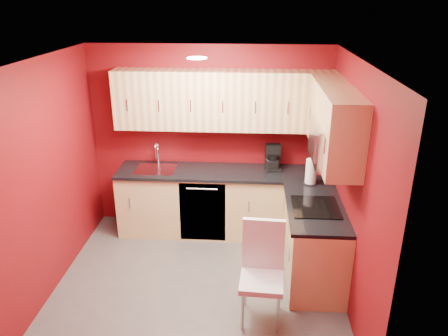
# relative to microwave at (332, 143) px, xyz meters

# --- Properties ---
(floor) EXTENTS (3.20, 3.20, 0.00)m
(floor) POSITION_rel_microwave_xyz_m (-1.39, -0.20, -1.66)
(floor) COLOR #524F4C
(floor) RESTS_ON ground
(ceiling) EXTENTS (3.20, 3.20, 0.00)m
(ceiling) POSITION_rel_microwave_xyz_m (-1.39, -0.20, 0.84)
(ceiling) COLOR white
(ceiling) RESTS_ON wall_back
(wall_back) EXTENTS (3.20, 0.00, 3.20)m
(wall_back) POSITION_rel_microwave_xyz_m (-1.39, 1.30, -0.41)
(wall_back) COLOR maroon
(wall_back) RESTS_ON floor
(wall_front) EXTENTS (3.20, 0.00, 3.20)m
(wall_front) POSITION_rel_microwave_xyz_m (-1.39, -1.70, -0.41)
(wall_front) COLOR maroon
(wall_front) RESTS_ON floor
(wall_left) EXTENTS (0.00, 3.00, 3.00)m
(wall_left) POSITION_rel_microwave_xyz_m (-2.99, -0.20, -0.41)
(wall_left) COLOR maroon
(wall_left) RESTS_ON floor
(wall_right) EXTENTS (0.00, 3.00, 3.00)m
(wall_right) POSITION_rel_microwave_xyz_m (0.21, -0.20, -0.41)
(wall_right) COLOR maroon
(wall_right) RESTS_ON floor
(base_cabinets_back) EXTENTS (2.80, 0.60, 0.87)m
(base_cabinets_back) POSITION_rel_microwave_xyz_m (-1.19, 1.00, -1.22)
(base_cabinets_back) COLOR #DFC67F
(base_cabinets_back) RESTS_ON floor
(base_cabinets_right) EXTENTS (0.60, 1.30, 0.87)m
(base_cabinets_right) POSITION_rel_microwave_xyz_m (-0.09, 0.05, -1.22)
(base_cabinets_right) COLOR #DFC67F
(base_cabinets_right) RESTS_ON floor
(countertop_back) EXTENTS (2.80, 0.63, 0.04)m
(countertop_back) POSITION_rel_microwave_xyz_m (-1.19, 0.99, -0.77)
(countertop_back) COLOR black
(countertop_back) RESTS_ON base_cabinets_back
(countertop_right) EXTENTS (0.63, 1.27, 0.04)m
(countertop_right) POSITION_rel_microwave_xyz_m (-0.11, 0.04, -0.77)
(countertop_right) COLOR black
(countertop_right) RESTS_ON base_cabinets_right
(upper_cabinets_back) EXTENTS (2.80, 0.35, 0.75)m
(upper_cabinets_back) POSITION_rel_microwave_xyz_m (-1.19, 1.13, 0.17)
(upper_cabinets_back) COLOR #DABD7B
(upper_cabinets_back) RESTS_ON wall_back
(upper_cabinets_right) EXTENTS (0.35, 1.55, 0.75)m
(upper_cabinets_right) POSITION_rel_microwave_xyz_m (0.03, 0.24, 0.23)
(upper_cabinets_right) COLOR #DABD7B
(upper_cabinets_right) RESTS_ON wall_right
(microwave) EXTENTS (0.42, 0.76, 0.42)m
(microwave) POSITION_rel_microwave_xyz_m (0.00, 0.00, 0.00)
(microwave) COLOR silver
(microwave) RESTS_ON upper_cabinets_right
(cooktop) EXTENTS (0.50, 0.55, 0.01)m
(cooktop) POSITION_rel_microwave_xyz_m (-0.11, 0.00, -0.74)
(cooktop) COLOR black
(cooktop) RESTS_ON countertop_right
(sink) EXTENTS (0.52, 0.42, 0.35)m
(sink) POSITION_rel_microwave_xyz_m (-2.09, 1.00, -0.72)
(sink) COLOR silver
(sink) RESTS_ON countertop_back
(dishwasher_front) EXTENTS (0.60, 0.02, 0.82)m
(dishwasher_front) POSITION_rel_microwave_xyz_m (-1.44, 0.71, -1.22)
(dishwasher_front) COLOR black
(dishwasher_front) RESTS_ON base_cabinets_back
(downlight) EXTENTS (0.20, 0.20, 0.01)m
(downlight) POSITION_rel_microwave_xyz_m (-1.39, 0.10, 0.82)
(downlight) COLOR white
(downlight) RESTS_ON ceiling
(coffee_maker) EXTENTS (0.22, 0.28, 0.33)m
(coffee_maker) POSITION_rel_microwave_xyz_m (-0.54, 1.09, -0.59)
(coffee_maker) COLOR black
(coffee_maker) RESTS_ON countertop_back
(napkin_holder) EXTENTS (0.18, 0.18, 0.15)m
(napkin_holder) POSITION_rel_microwave_xyz_m (-0.56, 1.05, -0.67)
(napkin_holder) COLOR black
(napkin_holder) RESTS_ON countertop_back
(paper_towel) EXTENTS (0.22, 0.22, 0.31)m
(paper_towel) POSITION_rel_microwave_xyz_m (-0.10, 0.65, -0.59)
(paper_towel) COLOR silver
(paper_towel) RESTS_ON countertop_right
(dining_chair) EXTENTS (0.45, 0.46, 1.04)m
(dining_chair) POSITION_rel_microwave_xyz_m (-0.70, -0.74, -1.14)
(dining_chair) COLOR silver
(dining_chair) RESTS_ON floor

